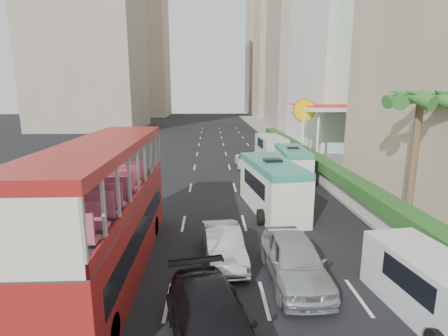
{
  "coord_description": "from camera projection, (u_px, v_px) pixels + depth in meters",
  "views": [
    {
      "loc": [
        -2.16,
        -12.37,
        6.79
      ],
      "look_at": [
        -1.5,
        4.0,
        3.2
      ],
      "focal_mm": 28.0,
      "sensor_mm": 36.0,
      "label": 1
    }
  ],
  "objects": [
    {
      "name": "ground_plane",
      "position": [
        267.0,
        270.0,
        13.61
      ],
      "size": [
        200.0,
        200.0,
        0.0
      ],
      "primitive_type": "plane",
      "color": "black",
      "rests_on": "ground"
    },
    {
      "name": "double_decker_bus",
      "position": [
        106.0,
        210.0,
        12.83
      ],
      "size": [
        2.5,
        11.0,
        5.06
      ],
      "primitive_type": "cube",
      "color": "maroon",
      "rests_on": "ground"
    },
    {
      "name": "car_silver_lane_a",
      "position": [
        223.0,
        260.0,
        14.37
      ],
      "size": [
        1.85,
        4.29,
        1.37
      ],
      "primitive_type": "imported",
      "rotation": [
        0.0,
        0.0,
        0.1
      ],
      "color": "#B6B9BD",
      "rests_on": "ground"
    },
    {
      "name": "car_silver_lane_b",
      "position": [
        294.0,
        280.0,
        12.84
      ],
      "size": [
        2.05,
        4.89,
        1.65
      ],
      "primitive_type": "imported",
      "rotation": [
        0.0,
        0.0,
        0.02
      ],
      "color": "#B6B9BD",
      "rests_on": "ground"
    },
    {
      "name": "van_asset",
      "position": [
        247.0,
        167.0,
        32.2
      ],
      "size": [
        2.02,
        4.28,
        1.18
      ],
      "primitive_type": "imported",
      "rotation": [
        0.0,
        0.0,
        0.01
      ],
      "color": "silver",
      "rests_on": "ground"
    },
    {
      "name": "minibus_near",
      "position": [
        272.0,
        186.0,
        20.11
      ],
      "size": [
        3.09,
        6.79,
        2.9
      ],
      "primitive_type": "cube",
      "rotation": [
        0.0,
        0.0,
        0.14
      ],
      "color": "silver",
      "rests_on": "ground"
    },
    {
      "name": "minibus_far",
      "position": [
        292.0,
        165.0,
        26.85
      ],
      "size": [
        2.11,
        5.82,
        2.55
      ],
      "primitive_type": "cube",
      "rotation": [
        0.0,
        0.0,
        -0.03
      ],
      "color": "silver",
      "rests_on": "ground"
    },
    {
      "name": "panel_van_near",
      "position": [
        434.0,
        289.0,
        10.56
      ],
      "size": [
        2.48,
        4.98,
        1.91
      ],
      "primitive_type": "cube",
      "rotation": [
        0.0,
        0.0,
        0.12
      ],
      "color": "silver",
      "rests_on": "ground"
    },
    {
      "name": "panel_van_far",
      "position": [
        271.0,
        147.0,
        36.3
      ],
      "size": [
        2.67,
        5.85,
        2.28
      ],
      "primitive_type": "cube",
      "rotation": [
        0.0,
        0.0,
        0.07
      ],
      "color": "silver",
      "rests_on": "ground"
    },
    {
      "name": "sidewalk",
      "position": [
        312.0,
        154.0,
        38.34
      ],
      "size": [
        6.0,
        120.0,
        0.18
      ],
      "primitive_type": "cube",
      "color": "#99968C",
      "rests_on": "ground"
    },
    {
      "name": "kerb_wall",
      "position": [
        317.0,
        171.0,
        27.37
      ],
      "size": [
        0.3,
        44.0,
        1.0
      ],
      "primitive_type": "cube",
      "color": "silver",
      "rests_on": "sidewalk"
    },
    {
      "name": "hedge",
      "position": [
        317.0,
        161.0,
        27.19
      ],
      "size": [
        1.1,
        44.0,
        0.7
      ],
      "primitive_type": "cube",
      "color": "#2D6626",
      "rests_on": "kerb_wall"
    },
    {
      "name": "palm_tree",
      "position": [
        413.0,
        163.0,
        17.1
      ],
      "size": [
        0.36,
        0.36,
        6.4
      ],
      "primitive_type": "cylinder",
      "color": "brown",
      "rests_on": "sidewalk"
    },
    {
      "name": "shell_station",
      "position": [
        328.0,
        132.0,
        35.86
      ],
      "size": [
        6.5,
        8.0,
        5.5
      ],
      "primitive_type": "cube",
      "color": "silver",
      "rests_on": "ground"
    },
    {
      "name": "tower_far_a",
      "position": [
        284.0,
        31.0,
        89.61
      ],
      "size": [
        14.0,
        14.0,
        44.0
      ],
      "primitive_type": "cube",
      "color": "tan",
      "rests_on": "ground"
    },
    {
      "name": "tower_far_b",
      "position": [
        269.0,
        49.0,
        111.51
      ],
      "size": [
        14.0,
        14.0,
        40.0
      ],
      "primitive_type": "cube",
      "color": "tan",
      "rests_on": "ground"
    },
    {
      "name": "tower_left_b",
      "position": [
        137.0,
        31.0,
        95.66
      ],
      "size": [
        16.0,
        16.0,
        46.0
      ],
      "primitive_type": "cube",
      "color": "tan",
      "rests_on": "ground"
    }
  ]
}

